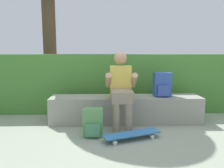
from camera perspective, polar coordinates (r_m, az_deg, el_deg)
The scene contains 7 objects.
ground_plane at distance 3.52m, azimuth 4.07°, elevation -11.56°, with size 24.00×24.00×0.00m, color gray.
bench_main at distance 3.81m, azimuth 3.53°, elevation -6.48°, with size 2.52×0.46×0.44m.
person_skater at distance 3.50m, azimuth 2.35°, elevation -0.72°, with size 0.49×0.62×1.19m.
skateboard_near_person at distance 3.13m, azimuth 5.07°, elevation -12.69°, with size 0.82×0.46×0.09m.
backpack_on_bench at distance 3.82m, azimuth 12.78°, elevation -0.26°, with size 0.28×0.23×0.40m.
backpack_on_ground at distance 3.21m, azimuth -4.89°, elevation -9.87°, with size 0.28×0.23×0.40m.
hedge_row at distance 4.49m, azimuth -0.46°, elevation 0.36°, with size 6.41×0.61×1.14m.
Camera 1 is at (-0.34, -3.29, 1.20)m, focal length 35.63 mm.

